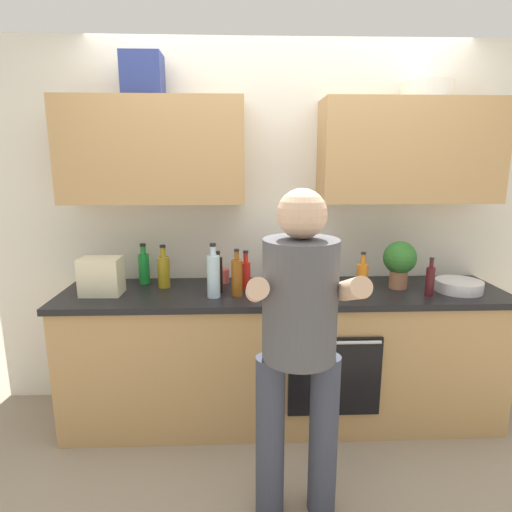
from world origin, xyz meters
TOP-DOWN VIEW (x-y plane):
  - ground_plane at (0.00, 0.00)m, footprint 12.00×12.00m
  - back_wall_unit at (-0.00, 0.27)m, footprint 4.00×0.38m
  - counter at (0.00, -0.00)m, footprint 2.84×0.67m
  - person_standing at (-0.01, -0.82)m, footprint 0.49×0.45m
  - bottle_oil at (-0.78, 0.10)m, footprint 0.08×0.08m
  - bottle_syrup at (-0.30, -0.10)m, footprint 0.07×0.07m
  - bottle_water at (-0.44, -0.12)m, footprint 0.08×0.08m
  - bottle_soda at (-0.93, 0.20)m, footprint 0.07×0.07m
  - bottle_wine at (0.89, -0.14)m, footprint 0.05×0.05m
  - bottle_soy at (-0.41, -0.03)m, footprint 0.05×0.05m
  - bottle_hotsauce at (-0.24, 0.06)m, footprint 0.06×0.06m
  - bottle_juice at (0.49, -0.06)m, footprint 0.07×0.07m
  - cup_ceramic at (-0.40, 0.20)m, footprint 0.09×0.09m
  - mixing_bowl at (1.12, -0.06)m, footprint 0.29×0.29m
  - potted_herb at (0.75, 0.02)m, footprint 0.21×0.21m
  - grocery_bag_produce at (0.12, 0.05)m, footprint 0.27×0.21m
  - grocery_bag_rice at (-1.14, -0.04)m, footprint 0.25×0.18m

SIDE VIEW (x-z plane):
  - ground_plane at x=0.00m, z-range 0.00..0.00m
  - counter at x=0.00m, z-range 0.00..0.90m
  - mixing_bowl at x=1.12m, z-range 0.90..0.97m
  - person_standing at x=-0.01m, z-range 0.14..1.75m
  - cup_ceramic at x=-0.40m, z-range 0.90..0.99m
  - bottle_wine at x=0.89m, z-range 0.88..1.12m
  - bottle_hotsauce at x=-0.24m, z-range 0.87..1.12m
  - grocery_bag_produce at x=0.12m, z-range 0.90..1.10m
  - bottle_juice at x=0.49m, z-range 0.87..1.13m
  - bottle_oil at x=-0.78m, z-range 0.87..1.15m
  - bottle_soda at x=-0.93m, z-range 0.88..1.15m
  - grocery_bag_rice at x=-1.14m, z-range 0.90..1.13m
  - bottle_soy at x=-0.41m, z-range 0.88..1.15m
  - bottle_syrup at x=-0.30m, z-range 0.87..1.17m
  - bottle_water at x=-0.44m, z-range 0.87..1.20m
  - potted_herb at x=0.75m, z-range 0.93..1.24m
  - back_wall_unit at x=0.00m, z-range 0.25..2.75m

